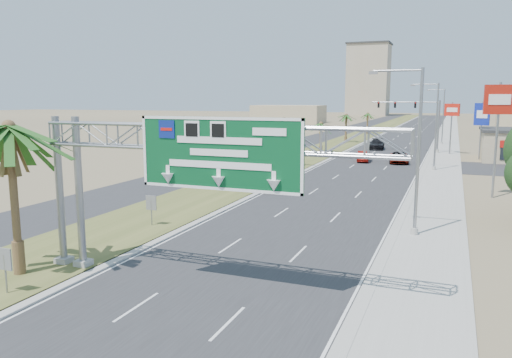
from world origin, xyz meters
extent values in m
cube|color=#28282B|center=(0.00, 110.00, 0.01)|extent=(12.00, 300.00, 0.02)
cube|color=#9E9B93|center=(8.50, 110.00, 0.05)|extent=(4.00, 300.00, 0.10)
cube|color=#4B5325|center=(-10.00, 110.00, 0.06)|extent=(7.00, 300.00, 0.12)
cube|color=#28282B|center=(-17.00, 110.00, 0.01)|extent=(8.00, 300.00, 0.02)
cylinder|color=gray|center=(-7.20, 10.00, 3.70)|extent=(0.36, 0.36, 7.40)
cylinder|color=gray|center=(-8.40, 10.00, 3.70)|extent=(0.36, 0.36, 7.40)
cube|color=#9E9B93|center=(-7.20, 10.00, 0.20)|extent=(0.70, 0.70, 0.40)
cube|color=#9E9B93|center=(-8.40, 10.00, 0.20)|extent=(0.70, 0.70, 0.40)
cube|color=#074923|center=(0.50, 9.52, 6.00)|extent=(7.20, 0.12, 3.00)
cube|color=navy|center=(-1.90, 9.44, 6.95)|extent=(0.75, 0.03, 0.75)
cone|color=white|center=(0.50, 9.44, 4.85)|extent=(0.56, 0.56, 0.45)
cylinder|color=brown|center=(-9.20, 8.00, 3.50)|extent=(0.36, 0.36, 7.00)
cylinder|color=brown|center=(-9.20, 8.00, 0.84)|extent=(0.54, 0.54, 1.68)
cylinder|color=brown|center=(-9.50, 32.00, 2.50)|extent=(0.36, 0.36, 5.00)
cylinder|color=brown|center=(-9.50, 32.00, 0.60)|extent=(0.54, 0.54, 1.20)
cylinder|color=brown|center=(-9.50, 48.00, 2.90)|extent=(0.36, 0.36, 5.80)
cylinder|color=brown|center=(-9.50, 48.00, 0.70)|extent=(0.54, 0.54, 1.39)
cylinder|color=brown|center=(-9.50, 66.00, 2.25)|extent=(0.36, 0.36, 4.50)
cylinder|color=brown|center=(-9.50, 66.00, 0.54)|extent=(0.54, 0.54, 1.08)
cylinder|color=brown|center=(-9.50, 85.00, 2.60)|extent=(0.36, 0.36, 5.20)
cylinder|color=brown|center=(-9.50, 85.00, 0.62)|extent=(0.54, 0.54, 1.25)
cylinder|color=brown|center=(-9.50, 110.00, 2.40)|extent=(0.36, 0.36, 4.80)
cylinder|color=brown|center=(-9.50, 110.00, 0.58)|extent=(0.54, 0.54, 1.15)
cylinder|color=gray|center=(7.50, 22.00, 5.00)|extent=(0.20, 0.20, 10.00)
cylinder|color=gray|center=(6.10, 22.00, 9.85)|extent=(2.80, 0.12, 0.12)
cube|color=slate|center=(4.70, 22.00, 9.75)|extent=(0.50, 0.22, 0.18)
cylinder|color=#9E9B93|center=(7.50, 22.00, 0.25)|extent=(0.44, 0.44, 0.50)
cylinder|color=gray|center=(7.50, 52.00, 5.00)|extent=(0.20, 0.20, 10.00)
cylinder|color=gray|center=(6.10, 52.00, 9.85)|extent=(2.80, 0.12, 0.12)
cube|color=slate|center=(4.70, 52.00, 9.75)|extent=(0.50, 0.22, 0.18)
cylinder|color=#9E9B93|center=(7.50, 52.00, 0.25)|extent=(0.44, 0.44, 0.50)
cylinder|color=gray|center=(7.50, 88.00, 5.00)|extent=(0.20, 0.20, 10.00)
cylinder|color=gray|center=(6.10, 88.00, 9.85)|extent=(2.80, 0.12, 0.12)
cube|color=slate|center=(4.70, 88.00, 9.75)|extent=(0.50, 0.22, 0.18)
cylinder|color=#9E9B93|center=(7.50, 88.00, 0.25)|extent=(0.44, 0.44, 0.50)
cylinder|color=gray|center=(7.20, 72.00, 4.00)|extent=(0.28, 0.28, 8.00)
cylinder|color=gray|center=(2.20, 72.00, 7.70)|extent=(10.00, 0.18, 0.18)
cube|color=black|center=(3.70, 71.80, 7.30)|extent=(0.32, 0.18, 0.95)
cube|color=black|center=(0.70, 71.80, 7.30)|extent=(0.32, 0.18, 0.95)
cube|color=black|center=(-1.80, 71.80, 7.30)|extent=(0.32, 0.18, 0.95)
sphere|color=red|center=(3.70, 71.68, 7.60)|extent=(0.22, 0.22, 0.22)
imported|color=black|center=(7.20, 72.00, 7.00)|extent=(0.16, 0.16, 0.60)
cylinder|color=#9E9B93|center=(7.20, 72.00, 0.30)|extent=(0.56, 0.56, 0.60)
cylinder|color=gray|center=(-7.80, 6.00, 0.90)|extent=(0.08, 0.08, 1.80)
cube|color=slate|center=(-7.80, 6.00, 1.60)|extent=(0.75, 0.06, 0.95)
cylinder|color=gray|center=(-8.50, 18.00, 0.90)|extent=(0.08, 0.08, 1.80)
cube|color=slate|center=(-8.50, 18.00, 1.60)|extent=(0.75, 0.06, 0.95)
cube|color=tan|center=(-32.00, 250.00, 17.50)|extent=(20.00, 16.00, 35.00)
cube|color=tan|center=(-45.00, 160.00, 3.00)|extent=(24.00, 14.00, 6.00)
imported|color=black|center=(-5.32, 33.27, 0.66)|extent=(1.80, 3.99, 1.33)
imported|color=maroon|center=(-1.50, 57.24, 0.69)|extent=(1.92, 4.32, 1.38)
imported|color=gray|center=(3.02, 57.39, 0.71)|extent=(2.94, 5.34, 1.42)
imported|color=black|center=(-2.23, 74.70, 0.83)|extent=(2.87, 5.90, 1.66)
cylinder|color=gray|center=(12.70, 36.75, 4.78)|extent=(0.20, 0.20, 9.56)
cube|color=#AB1A0D|center=(12.70, 36.75, 8.16)|extent=(2.41, 0.73, 2.40)
cube|color=white|center=(12.70, 36.57, 8.16)|extent=(1.66, 0.34, 0.84)
cylinder|color=gray|center=(12.83, 65.73, 3.93)|extent=(0.20, 0.20, 7.86)
cube|color=#102298|center=(12.83, 65.73, 6.16)|extent=(1.99, 0.95, 3.00)
cube|color=white|center=(12.83, 65.55, 6.16)|extent=(1.33, 0.50, 1.05)
cylinder|color=gray|center=(9.00, 70.89, 3.86)|extent=(0.20, 0.20, 7.72)
cube|color=red|center=(9.00, 70.89, 6.62)|extent=(2.18, 0.99, 1.80)
cube|color=white|center=(9.00, 70.71, 6.62)|extent=(1.47, 0.53, 0.63)
camera|label=1|loc=(9.34, -8.75, 8.21)|focal=35.00mm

